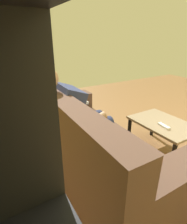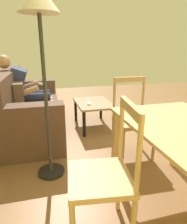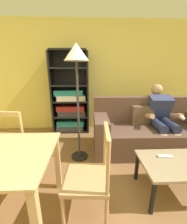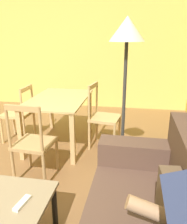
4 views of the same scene
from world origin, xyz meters
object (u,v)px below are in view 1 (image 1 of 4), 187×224
at_px(couch, 88,147).
at_px(coffee_table, 163,127).
at_px(person_lounging, 76,117).
at_px(tv_remote, 164,126).

xyz_separation_m(couch, coffee_table, (-0.11, -1.05, 0.02)).
distance_m(couch, person_lounging, 0.35).
distance_m(coffee_table, tv_remote, 0.15).
bearing_deg(couch, coffee_table, -96.05).
bearing_deg(coffee_table, tv_remote, 128.85).
bearing_deg(couch, tv_remote, -101.47).
relative_size(couch, tv_remote, 12.01).
height_order(person_lounging, tv_remote, person_lounging).
xyz_separation_m(person_lounging, coffee_table, (-0.34, -1.07, -0.26)).
xyz_separation_m(person_lounging, tv_remote, (-0.42, -0.97, -0.18)).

